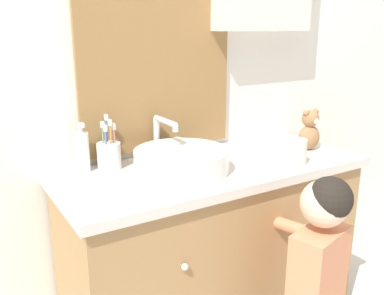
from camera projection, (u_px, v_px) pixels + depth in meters
The scene contains 8 objects.
wall_back at pixel (182, 37), 1.74m from camera, with size 3.20×0.18×2.50m.
vanity_counter at pixel (212, 259), 1.74m from camera, with size 1.19×0.50×0.81m.
sink_basin at pixel (181, 159), 1.56m from camera, with size 0.35×0.40×0.18m.
toothbrush_holder at pixel (109, 154), 1.58m from camera, with size 0.09×0.09×0.20m.
soap_dispenser at pixel (82, 151), 1.54m from camera, with size 0.05×0.05×0.18m.
child_figure at pixel (316, 282), 1.41m from camera, with size 0.23×0.45×0.88m.
teddy_bear at pixel (310, 131), 1.82m from camera, with size 0.10×0.08×0.18m.
drinking_cup at pixel (297, 152), 1.63m from camera, with size 0.08×0.08×0.10m, color silver.
Camera 1 is at (-0.88, -0.94, 1.32)m, focal length 40.00 mm.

